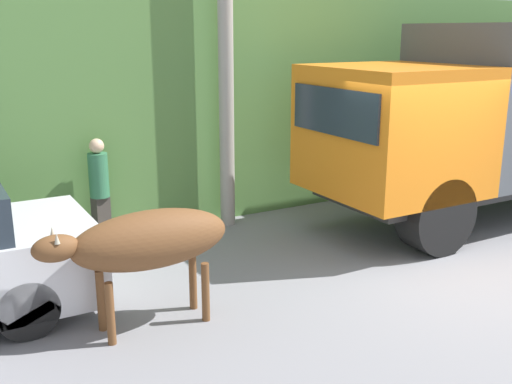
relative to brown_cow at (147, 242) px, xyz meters
name	(u,v)px	position (x,y,z in m)	size (l,w,h in m)	color
ground_plane	(453,267)	(4.23, -0.44, -0.99)	(60.00, 60.00, 0.00)	gray
hillside_embankment	(231,89)	(4.23, 6.26, 0.90)	(32.00, 6.29, 3.78)	#568442
brown_cow	(147,242)	(0.00, 0.00, 0.00)	(2.10, 0.64, 1.33)	brown
pedestrian_on_hill	(99,187)	(0.26, 2.85, -0.07)	(0.37, 0.37, 1.64)	#38332D
utility_pole	(225,8)	(2.39, 2.84, 2.51)	(0.90, 0.24, 6.79)	#9E998E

